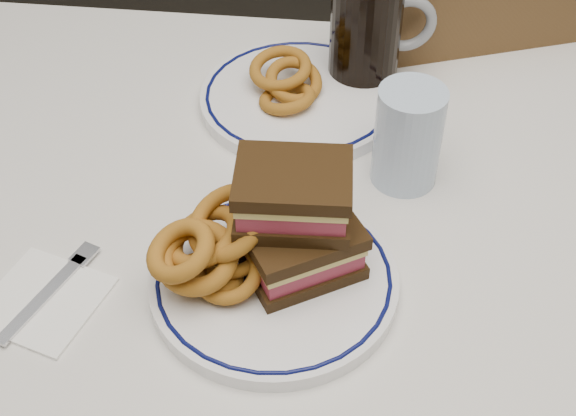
# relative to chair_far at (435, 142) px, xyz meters

# --- Properties ---
(dining_table) EXTENTS (1.27, 0.87, 0.75)m
(dining_table) POSITION_rel_chair_far_xyz_m (-0.18, -0.48, 0.16)
(dining_table) COLOR silver
(dining_table) RESTS_ON floor
(chair_far) EXTENTS (0.53, 0.53, 0.88)m
(chair_far) POSITION_rel_chair_far_xyz_m (0.00, 0.00, 0.00)
(chair_far) COLOR #492F17
(chair_far) RESTS_ON floor
(main_plate) EXTENTS (0.27, 0.27, 0.02)m
(main_plate) POSITION_rel_chair_far_xyz_m (-0.22, -0.61, 0.28)
(main_plate) COLOR white
(main_plate) RESTS_ON dining_table
(reuben_sandwich) EXTENTS (0.15, 0.14, 0.12)m
(reuben_sandwich) POSITION_rel_chair_far_xyz_m (-0.20, -0.58, 0.35)
(reuben_sandwich) COLOR black
(reuben_sandwich) RESTS_ON main_plate
(onion_rings_main) EXTENTS (0.13, 0.13, 0.11)m
(onion_rings_main) POSITION_rel_chair_far_xyz_m (-0.28, -0.62, 0.33)
(onion_rings_main) COLOR brown
(onion_rings_main) RESTS_ON main_plate
(ketchup_ramekin) EXTENTS (0.05, 0.05, 0.03)m
(ketchup_ramekin) POSITION_rel_chair_far_xyz_m (-0.22, -0.52, 0.30)
(ketchup_ramekin) COLOR white
(ketchup_ramekin) RESTS_ON main_plate
(beer_mug) EXTENTS (0.15, 0.10, 0.17)m
(beer_mug) POSITION_rel_chair_far_xyz_m (-0.14, -0.20, 0.35)
(beer_mug) COLOR black
(beer_mug) RESTS_ON dining_table
(water_glass) EXTENTS (0.08, 0.08, 0.13)m
(water_glass) POSITION_rel_chair_far_xyz_m (-0.08, -0.41, 0.33)
(water_glass) COLOR #ACC2DE
(water_glass) RESTS_ON dining_table
(far_plate) EXTENTS (0.27, 0.27, 0.02)m
(far_plate) POSITION_rel_chair_far_xyz_m (-0.23, -0.28, 0.28)
(far_plate) COLOR white
(far_plate) RESTS_ON dining_table
(onion_rings_far) EXTENTS (0.11, 0.12, 0.06)m
(onion_rings_far) POSITION_rel_chair_far_xyz_m (-0.24, -0.28, 0.31)
(onion_rings_far) COLOR brown
(onion_rings_far) RESTS_ON far_plate
(napkin_fork) EXTENTS (0.15, 0.16, 0.01)m
(napkin_fork) POSITION_rel_chair_far_xyz_m (-0.46, -0.66, 0.27)
(napkin_fork) COLOR white
(napkin_fork) RESTS_ON dining_table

